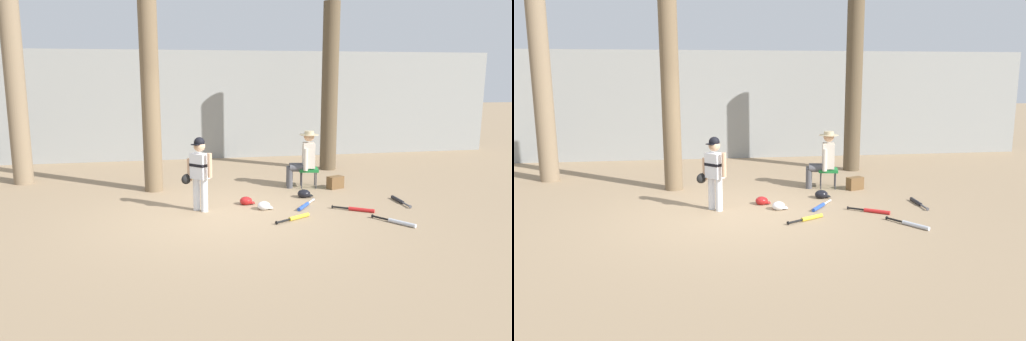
# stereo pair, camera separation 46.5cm
# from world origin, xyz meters

# --- Properties ---
(ground_plane) EXTENTS (60.00, 60.00, 0.00)m
(ground_plane) POSITION_xyz_m (0.00, 0.00, 0.00)
(ground_plane) COLOR #937A5B
(concrete_back_wall) EXTENTS (18.00, 0.36, 3.01)m
(concrete_back_wall) POSITION_xyz_m (0.00, 6.07, 1.51)
(concrete_back_wall) COLOR gray
(concrete_back_wall) RESTS_ON ground
(tree_near_player) EXTENTS (0.61, 0.61, 4.67)m
(tree_near_player) POSITION_xyz_m (-1.18, 2.15, 2.02)
(tree_near_player) COLOR brown
(tree_near_player) RESTS_ON ground
(tree_behind_spectator) EXTENTS (0.54, 0.54, 4.20)m
(tree_behind_spectator) POSITION_xyz_m (3.14, 3.70, 1.85)
(tree_behind_spectator) COLOR brown
(tree_behind_spectator) RESTS_ON ground
(young_ballplayer) EXTENTS (0.56, 0.46, 1.31)m
(young_ballplayer) POSITION_xyz_m (-0.39, 0.41, 0.74)
(young_ballplayer) COLOR white
(young_ballplayer) RESTS_ON ground
(folding_stool) EXTENTS (0.48, 0.48, 0.41)m
(folding_stool) POSITION_xyz_m (2.04, 1.83, 0.36)
(folding_stool) COLOR #196B2D
(folding_stool) RESTS_ON ground
(seated_spectator) EXTENTS (0.68, 0.54, 1.20)m
(seated_spectator) POSITION_xyz_m (1.94, 1.85, 0.64)
(seated_spectator) COLOR #47474C
(seated_spectator) RESTS_ON ground
(handbag_beside_stool) EXTENTS (0.38, 0.29, 0.26)m
(handbag_beside_stool) POSITION_xyz_m (2.56, 1.59, 0.13)
(handbag_beside_stool) COLOR brown
(handbag_beside_stool) RESTS_ON ground
(tree_far_left) EXTENTS (0.59, 0.59, 6.55)m
(tree_far_left) POSITION_xyz_m (-3.99, 3.43, 2.98)
(tree_far_left) COLOR #7F6B51
(tree_far_left) RESTS_ON ground
(bat_red_barrel) EXTENTS (0.66, 0.49, 0.07)m
(bat_red_barrel) POSITION_xyz_m (2.33, -0.17, 0.03)
(bat_red_barrel) COLOR red
(bat_red_barrel) RESTS_ON ground
(bat_aluminum_silver) EXTENTS (0.48, 0.70, 0.07)m
(bat_aluminum_silver) POSITION_xyz_m (2.66, -1.02, 0.03)
(bat_aluminum_silver) COLOR #B7BCC6
(bat_aluminum_silver) RESTS_ON ground
(bat_blue_youth) EXTENTS (0.52, 0.67, 0.07)m
(bat_blue_youth) POSITION_xyz_m (1.48, 0.25, 0.03)
(bat_blue_youth) COLOR #2347AD
(bat_blue_youth) RESTS_ON ground
(bat_yellow_trainer) EXTENTS (0.68, 0.42, 0.07)m
(bat_yellow_trainer) POSITION_xyz_m (1.13, -0.44, 0.03)
(bat_yellow_trainer) COLOR yellow
(bat_yellow_trainer) RESTS_ON ground
(bat_black_composite) EXTENTS (0.09, 0.75, 0.07)m
(bat_black_composite) POSITION_xyz_m (3.33, 0.27, 0.03)
(bat_black_composite) COLOR black
(bat_black_composite) RESTS_ON ground
(batting_helmet_red) EXTENTS (0.27, 0.21, 0.16)m
(batting_helmet_red) POSITION_xyz_m (0.49, 0.67, 0.07)
(batting_helmet_red) COLOR #A81919
(batting_helmet_red) RESTS_ON ground
(batting_helmet_black) EXTENTS (0.30, 0.23, 0.17)m
(batting_helmet_black) POSITION_xyz_m (1.69, 0.97, 0.07)
(batting_helmet_black) COLOR black
(batting_helmet_black) RESTS_ON ground
(batting_helmet_white) EXTENTS (0.27, 0.21, 0.16)m
(batting_helmet_white) POSITION_xyz_m (0.74, 0.26, 0.07)
(batting_helmet_white) COLOR silver
(batting_helmet_white) RESTS_ON ground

